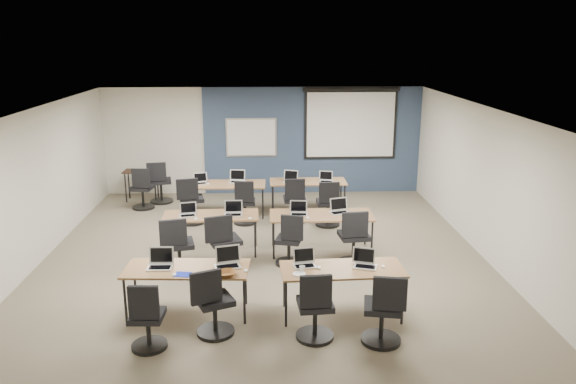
{
  "coord_description": "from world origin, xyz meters",
  "views": [
    {
      "loc": [
        0.01,
        -9.56,
        3.89
      ],
      "look_at": [
        0.45,
        0.4,
        1.13
      ],
      "focal_mm": 35.0,
      "sensor_mm": 36.0,
      "label": 1
    }
  ],
  "objects_px": {
    "laptop_9": "(237,179)",
    "spare_chair_b": "(142,192)",
    "task_chair_1": "(213,308)",
    "task_chair_4": "(178,251)",
    "laptop_6": "(299,211)",
    "task_chair_3": "(384,315)",
    "laptop_10": "(291,179)",
    "projector_screen": "(351,120)",
    "whiteboard": "(251,138)",
    "task_chair_5": "(224,247)",
    "laptop_8": "(200,181)",
    "task_chair_6": "(290,244)",
    "laptop_1": "(228,261)",
    "laptop_7": "(339,209)",
    "training_table_front_right": "(342,271)",
    "training_table_back_left": "(223,186)",
    "task_chair_7": "(354,242)",
    "task_chair_8": "(191,204)",
    "laptop_3": "(365,262)",
    "laptop_2": "(304,262)",
    "laptop_5": "(233,211)",
    "laptop_11": "(326,179)",
    "training_table_back_right": "(308,183)",
    "task_chair_2": "(315,312)",
    "training_table_mid_right": "(321,217)",
    "task_chair_9": "(245,206)",
    "laptop_4": "(188,213)",
    "utility_table": "(141,175)",
    "task_chair_10": "(295,204)",
    "task_chair_11": "(328,207)",
    "spare_chair_a": "(160,186)",
    "laptop_0": "(161,262)"
  },
  "relations": [
    {
      "from": "laptop_1",
      "to": "laptop_7",
      "type": "bearing_deg",
      "value": 37.1
    },
    {
      "from": "laptop_10",
      "to": "laptop_1",
      "type": "bearing_deg",
      "value": -84.9
    },
    {
      "from": "training_table_back_right",
      "to": "task_chair_2",
      "type": "bearing_deg",
      "value": -93.72
    },
    {
      "from": "task_chair_3",
      "to": "laptop_10",
      "type": "height_order",
      "value": "task_chair_3"
    },
    {
      "from": "training_table_front_right",
      "to": "training_table_back_left",
      "type": "distance_m",
      "value": 5.24
    },
    {
      "from": "task_chair_6",
      "to": "task_chair_8",
      "type": "distance_m",
      "value": 3.12
    },
    {
      "from": "laptop_2",
      "to": "laptop_10",
      "type": "xyz_separation_m",
      "value": [
        0.05,
        4.83,
        0.0
      ]
    },
    {
      "from": "whiteboard",
      "to": "task_chair_3",
      "type": "relative_size",
      "value": 1.27
    },
    {
      "from": "task_chair_4",
      "to": "task_chair_6",
      "type": "bearing_deg",
      "value": -2.87
    },
    {
      "from": "training_table_mid_right",
      "to": "laptop_9",
      "type": "relative_size",
      "value": 5.45
    },
    {
      "from": "laptop_6",
      "to": "laptop_11",
      "type": "distance_m",
      "value": 2.51
    },
    {
      "from": "training_table_back_left",
      "to": "laptop_5",
      "type": "distance_m",
      "value": 2.31
    },
    {
      "from": "task_chair_5",
      "to": "laptop_8",
      "type": "distance_m",
      "value": 3.33
    },
    {
      "from": "projector_screen",
      "to": "task_chair_6",
      "type": "xyz_separation_m",
      "value": [
        -1.75,
        -4.76,
        -1.49
      ]
    },
    {
      "from": "whiteboard",
      "to": "task_chair_8",
      "type": "bearing_deg",
      "value": -117.81
    },
    {
      "from": "training_table_back_left",
      "to": "laptop_2",
      "type": "height_order",
      "value": "laptop_2"
    },
    {
      "from": "laptop_6",
      "to": "training_table_back_left",
      "type": "bearing_deg",
      "value": 129.85
    },
    {
      "from": "laptop_5",
      "to": "training_table_back_right",
      "type": "bearing_deg",
      "value": 57.1
    },
    {
      "from": "training_table_front_right",
      "to": "training_table_mid_right",
      "type": "distance_m",
      "value": 2.5
    },
    {
      "from": "laptop_4",
      "to": "task_chair_8",
      "type": "bearing_deg",
      "value": 83.44
    },
    {
      "from": "task_chair_8",
      "to": "laptop_4",
      "type": "bearing_deg",
      "value": -97.0
    },
    {
      "from": "projector_screen",
      "to": "laptop_3",
      "type": "bearing_deg",
      "value": -96.65
    },
    {
      "from": "projector_screen",
      "to": "task_chair_9",
      "type": "height_order",
      "value": "projector_screen"
    },
    {
      "from": "laptop_1",
      "to": "task_chair_9",
      "type": "relative_size",
      "value": 0.37
    },
    {
      "from": "task_chair_10",
      "to": "task_chair_1",
      "type": "bearing_deg",
      "value": -107.86
    },
    {
      "from": "laptop_6",
      "to": "task_chair_7",
      "type": "height_order",
      "value": "task_chair_7"
    },
    {
      "from": "task_chair_3",
      "to": "laptop_4",
      "type": "height_order",
      "value": "task_chair_3"
    },
    {
      "from": "laptop_6",
      "to": "task_chair_8",
      "type": "distance_m",
      "value": 2.83
    },
    {
      "from": "task_chair_1",
      "to": "laptop_2",
      "type": "bearing_deg",
      "value": 2.55
    },
    {
      "from": "projector_screen",
      "to": "laptop_5",
      "type": "height_order",
      "value": "projector_screen"
    },
    {
      "from": "laptop_9",
      "to": "task_chair_1",
      "type": "bearing_deg",
      "value": -81.83
    },
    {
      "from": "task_chair_4",
      "to": "laptop_7",
      "type": "height_order",
      "value": "task_chair_4"
    },
    {
      "from": "laptop_8",
      "to": "utility_table",
      "type": "relative_size",
      "value": 0.36
    },
    {
      "from": "task_chair_7",
      "to": "task_chair_8",
      "type": "height_order",
      "value": "task_chair_8"
    },
    {
      "from": "projector_screen",
      "to": "laptop_1",
      "type": "relative_size",
      "value": 6.69
    },
    {
      "from": "whiteboard",
      "to": "laptop_11",
      "type": "bearing_deg",
      "value": -45.41
    },
    {
      "from": "laptop_9",
      "to": "spare_chair_b",
      "type": "height_order",
      "value": "spare_chair_b"
    },
    {
      "from": "laptop_0",
      "to": "spare_chair_a",
      "type": "xyz_separation_m",
      "value": [
        -1.03,
        5.71,
        -0.37
      ]
    },
    {
      "from": "laptop_3",
      "to": "laptop_7",
      "type": "height_order",
      "value": "laptop_7"
    },
    {
      "from": "task_chair_11",
      "to": "spare_chair_a",
      "type": "distance_m",
      "value": 4.31
    },
    {
      "from": "projector_screen",
      "to": "whiteboard",
      "type": "bearing_deg",
      "value": 179.55
    },
    {
      "from": "task_chair_3",
      "to": "laptop_6",
      "type": "xyz_separation_m",
      "value": [
        -0.9,
        3.34,
        0.37
      ]
    },
    {
      "from": "training_table_mid_right",
      "to": "spare_chair_a",
      "type": "bearing_deg",
      "value": 136.97
    },
    {
      "from": "laptop_3",
      "to": "laptop_5",
      "type": "height_order",
      "value": "laptop_5"
    },
    {
      "from": "training_table_back_left",
      "to": "laptop_0",
      "type": "distance_m",
      "value": 4.71
    },
    {
      "from": "task_chair_3",
      "to": "task_chair_4",
      "type": "relative_size",
      "value": 0.98
    },
    {
      "from": "laptop_5",
      "to": "task_chair_11",
      "type": "relative_size",
      "value": 0.33
    },
    {
      "from": "task_chair_1",
      "to": "laptop_11",
      "type": "distance_m",
      "value": 5.83
    },
    {
      "from": "task_chair_4",
      "to": "laptop_6",
      "type": "bearing_deg",
      "value": 12.42
    },
    {
      "from": "laptop_7",
      "to": "utility_table",
      "type": "bearing_deg",
      "value": 124.58
    }
  ]
}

